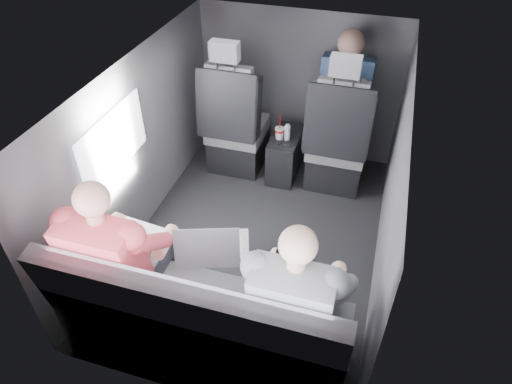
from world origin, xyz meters
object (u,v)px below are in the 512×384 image
(passenger_rear_left, at_px, (122,257))
(passenger_rear_right, at_px, (297,299))
(water_bottle, at_px, (287,133))
(laptop_silver, at_px, (214,246))
(laptop_black, at_px, (303,277))
(front_seat_right, at_px, (337,147))
(passenger_front_right, at_px, (344,94))
(rear_bench, at_px, (203,327))
(front_seat_left, at_px, (235,130))
(laptop_white, at_px, (126,236))
(center_console, at_px, (285,155))
(soda_cup, at_px, (280,133))

(passenger_rear_left, relative_size, passenger_rear_right, 1.01)
(water_bottle, bearing_deg, laptop_silver, -91.97)
(laptop_silver, xyz_separation_m, laptop_black, (0.53, -0.07, -0.00))
(front_seat_right, xyz_separation_m, laptop_silver, (-0.48, -1.59, 0.23))
(front_seat_right, xyz_separation_m, passenger_front_right, (-0.02, 0.26, 0.36))
(rear_bench, relative_size, laptop_black, 4.03)
(front_seat_left, relative_size, front_seat_right, 1.00)
(laptop_black, xyz_separation_m, passenger_front_right, (-0.07, 1.92, 0.12))
(laptop_black, relative_size, passenger_rear_right, 0.33)
(front_seat_left, relative_size, passenger_rear_left, 1.03)
(front_seat_left, distance_m, rear_bench, 1.96)
(front_seat_left, bearing_deg, laptop_white, -93.74)
(passenger_rear_left, bearing_deg, passenger_rear_right, 0.02)
(laptop_silver, bearing_deg, rear_bench, -83.94)
(center_console, xyz_separation_m, laptop_black, (0.50, -1.70, 0.43))
(laptop_white, xyz_separation_m, passenger_rear_right, (1.06, -0.15, -0.01))
(center_console, bearing_deg, passenger_front_right, 26.79)
(front_seat_left, distance_m, passenger_rear_right, 2.05)
(front_seat_left, bearing_deg, passenger_rear_left, -91.56)
(center_console, xyz_separation_m, passenger_front_right, (0.43, 0.22, 0.56))
(laptop_white, bearing_deg, passenger_front_right, 62.67)
(water_bottle, relative_size, laptop_silver, 0.35)
(laptop_silver, xyz_separation_m, passenger_rear_left, (-0.47, -0.22, -0.01))
(water_bottle, height_order, laptop_black, laptop_black)
(laptop_silver, relative_size, passenger_front_right, 0.49)
(soda_cup, height_order, passenger_rear_left, passenger_rear_left)
(soda_cup, distance_m, water_bottle, 0.07)
(rear_bench, distance_m, laptop_black, 0.64)
(passenger_front_right, bearing_deg, laptop_white, -117.33)
(front_seat_left, bearing_deg, center_console, 5.07)
(center_console, xyz_separation_m, laptop_white, (-0.56, -1.70, 0.43))
(laptop_white, xyz_separation_m, passenger_front_right, (0.99, 1.92, 0.12))
(water_bottle, xyz_separation_m, passenger_rear_left, (-0.52, -1.80, 0.16))
(soda_cup, height_order, water_bottle, soda_cup)
(soda_cup, bearing_deg, passenger_rear_right, -73.03)
(soda_cup, xyz_separation_m, passenger_rear_left, (-0.46, -1.78, 0.17))
(rear_bench, height_order, laptop_silver, rear_bench)
(laptop_white, distance_m, laptop_silver, 0.53)
(passenger_rear_left, xyz_separation_m, passenger_front_right, (0.93, 2.06, 0.13))
(front_seat_left, xyz_separation_m, passenger_front_right, (0.88, 0.26, 0.36))
(passenger_rear_right, bearing_deg, passenger_front_right, 91.90)
(center_console, relative_size, laptop_white, 1.32)
(laptop_silver, bearing_deg, front_seat_left, 104.71)
(rear_bench, relative_size, passenger_rear_right, 1.32)
(passenger_rear_left, relative_size, passenger_front_right, 1.42)
(front_seat_right, xyz_separation_m, passenger_rear_right, (0.05, -1.81, 0.22))
(center_console, relative_size, passenger_rear_left, 0.39)
(soda_cup, bearing_deg, passenger_rear_left, -104.44)
(front_seat_right, height_order, rear_bench, front_seat_right)
(front_seat_right, relative_size, water_bottle, 8.51)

